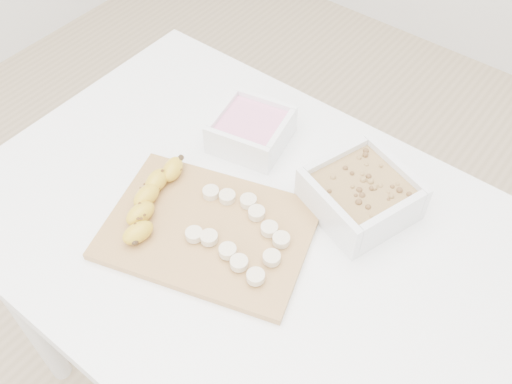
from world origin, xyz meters
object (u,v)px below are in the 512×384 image
Objects in this scene: bowl_yogurt at (251,129)px; table at (246,255)px; banana at (151,200)px; cutting_board at (208,230)px; bowl_granola at (361,194)px.

table is at bearing -54.56° from bowl_yogurt.
banana is (-0.15, -0.08, 0.13)m from table.
cutting_board is at bearing -70.01° from bowl_yogurt.
table is 6.20× the size of bowl_yogurt.
cutting_board is at bearing -126.13° from table.
bowl_granola is 0.36m from banana.
banana is at bearing -166.64° from cutting_board.
table is 0.24m from bowl_yogurt.
cutting_board reaches higher than table.
banana is at bearing -96.29° from bowl_yogurt.
table is 5.14× the size of banana.
table is at bearing -131.64° from bowl_granola.
bowl_granola reaches higher than cutting_board.
bowl_yogurt is at bearing 125.44° from table.
bowl_granola reaches higher than bowl_yogurt.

